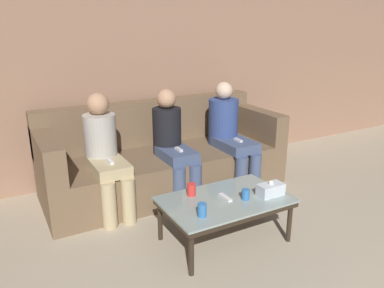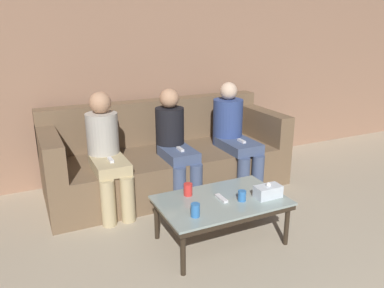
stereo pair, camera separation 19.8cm
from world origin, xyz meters
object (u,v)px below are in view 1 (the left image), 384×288
(couch, at_px, (163,159))
(seated_person_mid_right, at_px, (229,131))
(seated_person_left_end, at_px, (105,151))
(cup_near_right, at_px, (191,190))
(tissue_box, at_px, (271,189))
(seated_person_mid_left, at_px, (172,142))
(cup_far_center, at_px, (202,210))
(cup_near_left, at_px, (246,194))
(game_remote, at_px, (225,197))
(coffee_table, at_px, (225,203))

(couch, bearing_deg, seated_person_mid_right, -18.66)
(seated_person_left_end, bearing_deg, cup_near_right, -60.04)
(tissue_box, bearing_deg, couch, 104.13)
(seated_person_mid_left, bearing_deg, seated_person_left_end, 179.99)
(couch, bearing_deg, cup_far_center, -103.25)
(cup_near_left, xyz_separation_m, tissue_box, (0.23, -0.04, 0.01))
(tissue_box, relative_size, game_remote, 1.47)
(cup_far_center, distance_m, seated_person_mid_right, 1.58)
(cup_near_right, bearing_deg, coffee_table, -41.73)
(seated_person_mid_right, bearing_deg, cup_near_left, -117.94)
(coffee_table, relative_size, seated_person_mid_right, 0.90)
(couch, xyz_separation_m, cup_near_right, (-0.23, -1.06, 0.11))
(coffee_table, height_order, cup_near_right, cup_near_right)
(couch, relative_size, cup_near_right, 24.87)
(cup_far_center, xyz_separation_m, seated_person_mid_right, (1.04, 1.18, 0.17))
(cup_near_left, relative_size, seated_person_left_end, 0.08)
(cup_near_left, height_order, seated_person_mid_left, seated_person_mid_left)
(tissue_box, distance_m, seated_person_mid_right, 1.21)
(cup_near_right, height_order, seated_person_mid_right, seated_person_mid_right)
(cup_near_left, bearing_deg, seated_person_mid_left, 96.17)
(coffee_table, xyz_separation_m, seated_person_mid_left, (0.02, 1.01, 0.25))
(coffee_table, distance_m, game_remote, 0.05)
(cup_near_left, height_order, seated_person_left_end, seated_person_left_end)
(cup_near_left, relative_size, cup_far_center, 0.83)
(cup_far_center, bearing_deg, seated_person_mid_left, 74.19)
(coffee_table, bearing_deg, cup_near_right, 138.27)
(coffee_table, xyz_separation_m, tissue_box, (0.37, -0.13, 0.09))
(cup_near_left, bearing_deg, cup_far_center, -170.85)
(tissue_box, bearing_deg, seated_person_mid_right, 72.60)
(cup_near_right, xyz_separation_m, seated_person_mid_right, (0.93, 0.83, 0.17))
(tissue_box, distance_m, game_remote, 0.39)
(couch, distance_m, cup_near_left, 1.35)
(cup_near_right, height_order, game_remote, cup_near_right)
(tissue_box, bearing_deg, seated_person_mid_left, 106.92)
(seated_person_mid_right, bearing_deg, seated_person_left_end, -179.99)
(seated_person_mid_left, bearing_deg, couch, 90.00)
(seated_person_left_end, bearing_deg, seated_person_mid_left, -0.01)
(coffee_table, bearing_deg, cup_near_left, -33.34)
(couch, distance_m, cup_far_center, 1.46)
(cup_near_left, relative_size, tissue_box, 0.39)
(seated_person_mid_left, bearing_deg, tissue_box, -73.08)
(game_remote, relative_size, seated_person_mid_left, 0.13)
(tissue_box, xyz_separation_m, seated_person_mid_right, (0.36, 1.14, 0.17))
(coffee_table, relative_size, game_remote, 6.87)
(cup_near_left, distance_m, tissue_box, 0.23)
(coffee_table, xyz_separation_m, cup_far_center, (-0.32, -0.16, 0.09))
(seated_person_mid_left, distance_m, seated_person_mid_right, 0.70)
(cup_near_left, distance_m, seated_person_mid_left, 1.12)
(couch, height_order, cup_near_left, couch)
(coffee_table, bearing_deg, cup_far_center, -152.61)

